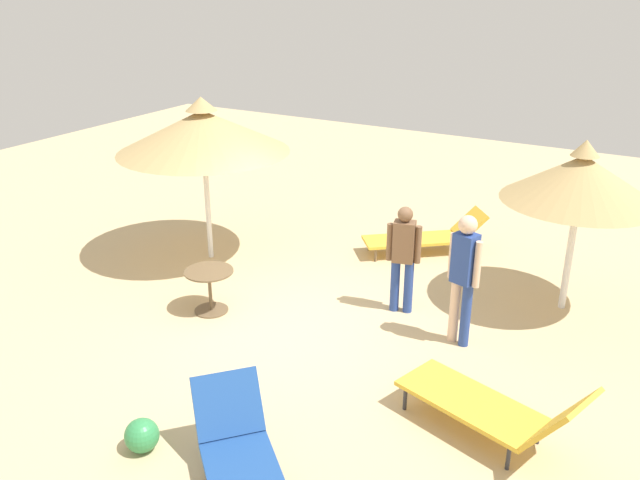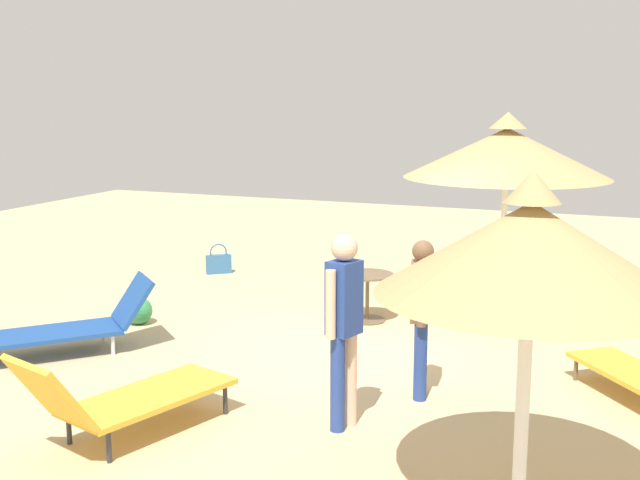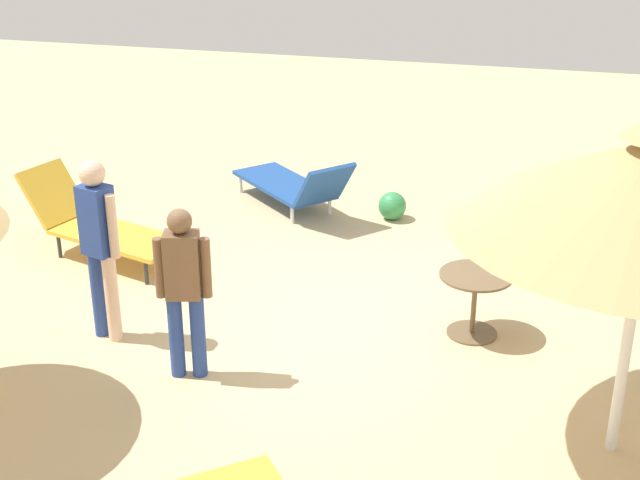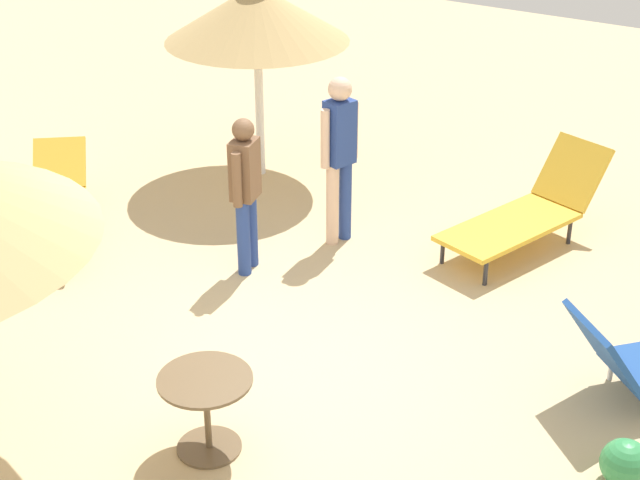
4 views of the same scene
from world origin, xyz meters
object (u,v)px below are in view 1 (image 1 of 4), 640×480
object	(u,v)px
lounge_chair_far_left	(243,467)
side_table_round	(210,283)
parasol_umbrella_front	(203,131)
lounge_chair_edge	(496,407)
person_standing_near_left	(464,272)
beach_ball	(142,435)
lounge_chair_far_right	(427,236)
parasol_umbrella_back	(581,179)
person_standing_near_right	(403,253)

from	to	relation	value
lounge_chair_far_left	side_table_round	world-z (taller)	lounge_chair_far_left
lounge_chair_far_left	parasol_umbrella_front	bearing A→B (deg)	131.62
lounge_chair_edge	person_standing_near_left	world-z (taller)	person_standing_near_left
beach_ball	lounge_chair_edge	bearing A→B (deg)	32.46
lounge_chair_edge	lounge_chair_far_right	bearing A→B (deg)	119.43
lounge_chair_edge	lounge_chair_far_left	world-z (taller)	lounge_chair_edge
parasol_umbrella_front	lounge_chair_far_right	world-z (taller)	parasol_umbrella_front
lounge_chair_far_right	beach_ball	world-z (taller)	lounge_chair_far_right
parasol_umbrella_back	person_standing_near_right	world-z (taller)	parasol_umbrella_back
lounge_chair_edge	person_standing_near_left	size ratio (longest dim) A/B	1.18
lounge_chair_far_right	person_standing_near_right	world-z (taller)	person_standing_near_right
parasol_umbrella_front	lounge_chair_far_right	xyz separation A→B (m)	(3.10, 2.00, -1.86)
lounge_chair_edge	lounge_chair_far_left	xyz separation A→B (m)	(-1.76, -1.95, -0.06)
person_standing_near_right	parasol_umbrella_front	bearing A→B (deg)	177.18
lounge_chair_edge	person_standing_near_right	distance (m)	2.92
lounge_chair_far_left	person_standing_near_right	size ratio (longest dim) A/B	1.21
side_table_round	person_standing_near_left	bearing A→B (deg)	15.40
side_table_round	person_standing_near_right	bearing A→B (deg)	30.00
parasol_umbrella_back	person_standing_near_left	bearing A→B (deg)	-120.25
lounge_chair_far_right	side_table_round	bearing A→B (deg)	-118.03
parasol_umbrella_front	lounge_chair_far_right	size ratio (longest dim) A/B	1.40
parasol_umbrella_front	beach_ball	distance (m)	5.30
person_standing_near_right	beach_ball	world-z (taller)	person_standing_near_right
lounge_chair_far_right	side_table_round	world-z (taller)	lounge_chair_far_right
person_standing_near_left	beach_ball	distance (m)	4.26
lounge_chair_edge	person_standing_near_right	world-z (taller)	person_standing_near_right
lounge_chair_far_right	side_table_round	xyz separation A→B (m)	(-1.88, -3.53, 0.13)
parasol_umbrella_back	lounge_chair_far_left	size ratio (longest dim) A/B	1.30
parasol_umbrella_back	beach_ball	size ratio (longest dim) A/B	7.02
lounge_chair_far_right	person_standing_near_left	distance (m)	3.08
lounge_chair_far_left	beach_ball	distance (m)	1.29
side_table_round	parasol_umbrella_front	bearing A→B (deg)	128.60
person_standing_near_left	lounge_chair_far_right	bearing A→B (deg)	119.34
parasol_umbrella_front	lounge_chair_far_left	world-z (taller)	parasol_umbrella_front
person_standing_near_right	lounge_chair_far_right	bearing A→B (deg)	102.16
lounge_chair_far_right	side_table_round	size ratio (longest dim) A/B	2.85
parasol_umbrella_front	lounge_chair_far_left	distance (m)	5.96
person_standing_near_right	lounge_chair_edge	bearing A→B (deg)	-47.32
parasol_umbrella_back	lounge_chair_edge	distance (m)	3.71
parasol_umbrella_front	lounge_chair_edge	world-z (taller)	parasol_umbrella_front
side_table_round	beach_ball	bearing A→B (deg)	-64.82
parasol_umbrella_back	beach_ball	distance (m)	6.38
lounge_chair_far_right	person_standing_near_right	bearing A→B (deg)	-77.84
lounge_chair_far_left	side_table_round	bearing A→B (deg)	133.21
person_standing_near_left	person_standing_near_right	world-z (taller)	person_standing_near_left
person_standing_near_left	side_table_round	bearing A→B (deg)	-164.60
lounge_chair_far_right	person_standing_near_right	distance (m)	2.30
person_standing_near_right	beach_ball	xyz separation A→B (m)	(-1.08, -4.05, -0.72)
person_standing_near_right	side_table_round	distance (m)	2.75
parasol_umbrella_front	person_standing_near_right	bearing A→B (deg)	-2.82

